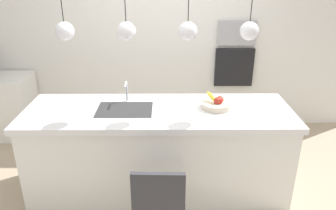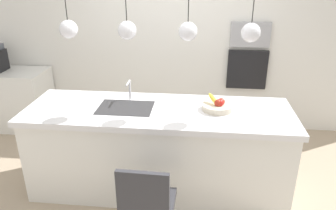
{
  "view_description": "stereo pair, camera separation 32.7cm",
  "coord_description": "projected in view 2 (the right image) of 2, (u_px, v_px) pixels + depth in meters",
  "views": [
    {
      "loc": [
        0.08,
        -3.01,
        2.28
      ],
      "look_at": [
        0.1,
        0.0,
        1.0
      ],
      "focal_mm": 34.69,
      "sensor_mm": 36.0,
      "label": 1
    },
    {
      "loc": [
        0.41,
        -3.0,
        2.28
      ],
      "look_at": [
        0.1,
        0.0,
        1.0
      ],
      "focal_mm": 34.69,
      "sensor_mm": 36.0,
      "label": 2
    }
  ],
  "objects": [
    {
      "name": "chair_near",
      "position": [
        147.0,
        205.0,
        2.62
      ],
      "size": [
        0.43,
        0.46,
        0.92
      ],
      "color": "#333338",
      "rests_on": "ground"
    },
    {
      "name": "faucet",
      "position": [
        129.0,
        88.0,
        3.47
      ],
      "size": [
        0.02,
        0.17,
        0.22
      ],
      "color": "silver",
      "rests_on": "kitchen_island"
    },
    {
      "name": "kitchen_island",
      "position": [
        159.0,
        149.0,
        3.49
      ],
      "size": [
        2.72,
        0.89,
        0.95
      ],
      "color": "white",
      "rests_on": "ground"
    },
    {
      "name": "pendant_light_left",
      "position": [
        68.0,
        29.0,
        3.07
      ],
      "size": [
        0.17,
        0.17,
        0.77
      ],
      "color": "silver"
    },
    {
      "name": "oven",
      "position": [
        247.0,
        69.0,
        4.65
      ],
      "size": [
        0.56,
        0.08,
        0.56
      ],
      "primitive_type": "cube",
      "color": "black",
      "rests_on": "back_wall"
    },
    {
      "name": "floor",
      "position": [
        159.0,
        185.0,
        3.67
      ],
      "size": [
        6.6,
        6.6,
        0.0
      ],
      "primitive_type": "plane",
      "color": "tan",
      "rests_on": "ground"
    },
    {
      "name": "back_wall",
      "position": [
        173.0,
        41.0,
        4.67
      ],
      "size": [
        6.0,
        0.1,
        2.6
      ],
      "primitive_type": "cube",
      "color": "silver",
      "rests_on": "ground"
    },
    {
      "name": "fruit_bowl",
      "position": [
        217.0,
        106.0,
        3.27
      ],
      "size": [
        0.31,
        0.31,
        0.16
      ],
      "color": "beige",
      "rests_on": "kitchen_island"
    },
    {
      "name": "microwave",
      "position": [
        250.0,
        34.0,
        4.46
      ],
      "size": [
        0.54,
        0.08,
        0.34
      ],
      "primitive_type": "cube",
      "color": "#9E9EA3",
      "rests_on": "back_wall"
    },
    {
      "name": "sink_basin",
      "position": [
        125.0,
        108.0,
        3.33
      ],
      "size": [
        0.56,
        0.4,
        0.02
      ],
      "primitive_type": "cube",
      "color": "#2D2D30",
      "rests_on": "kitchen_island"
    },
    {
      "name": "pendant_light_center_left",
      "position": [
        127.0,
        30.0,
        3.02
      ],
      "size": [
        0.17,
        0.17,
        0.77
      ],
      "color": "silver"
    },
    {
      "name": "side_counter",
      "position": [
        12.0,
        99.0,
        4.9
      ],
      "size": [
        1.1,
        0.6,
        0.89
      ],
      "primitive_type": "cube",
      "color": "white",
      "rests_on": "ground"
    },
    {
      "name": "pendant_light_right",
      "position": [
        251.0,
        32.0,
        2.91
      ],
      "size": [
        0.17,
        0.17,
        0.77
      ],
      "color": "silver"
    },
    {
      "name": "pendant_light_center_right",
      "position": [
        188.0,
        31.0,
        2.96
      ],
      "size": [
        0.17,
        0.17,
        0.77
      ],
      "color": "silver"
    }
  ]
}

